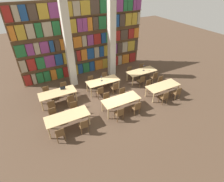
# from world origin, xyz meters

# --- Properties ---
(ground_plane) EXTENTS (40.00, 40.00, 0.00)m
(ground_plane) POSITION_xyz_m (0.00, 0.00, 0.00)
(ground_plane) COLOR #4C3828
(bookshelf_bank) EXTENTS (9.79, 0.35, 5.50)m
(bookshelf_bank) POSITION_xyz_m (0.02, 4.28, 2.71)
(bookshelf_bank) COLOR brown
(bookshelf_bank) RESTS_ON ground_plane
(pillar_left) EXTENTS (0.47, 0.47, 6.00)m
(pillar_left) POSITION_xyz_m (-1.59, 2.96, 3.00)
(pillar_left) COLOR beige
(pillar_left) RESTS_ON ground_plane
(pillar_center) EXTENTS (0.47, 0.47, 6.00)m
(pillar_center) POSITION_xyz_m (1.59, 2.96, 3.00)
(pillar_center) COLOR beige
(pillar_center) RESTS_ON ground_plane
(reading_table_0) EXTENTS (2.24, 0.92, 0.76)m
(reading_table_0) POSITION_xyz_m (-3.17, -1.17, 0.69)
(reading_table_0) COLOR tan
(reading_table_0) RESTS_ON ground_plane
(chair_0) EXTENTS (0.42, 0.40, 0.87)m
(chair_0) POSITION_xyz_m (-3.76, -1.92, 0.47)
(chair_0) COLOR brown
(chair_0) RESTS_ON ground_plane
(chair_1) EXTENTS (0.42, 0.40, 0.87)m
(chair_1) POSITION_xyz_m (-3.76, -0.43, 0.47)
(chair_1) COLOR brown
(chair_1) RESTS_ON ground_plane
(chair_2) EXTENTS (0.42, 0.40, 0.87)m
(chair_2) POSITION_xyz_m (-2.56, -1.92, 0.47)
(chair_2) COLOR brown
(chair_2) RESTS_ON ground_plane
(chair_3) EXTENTS (0.42, 0.40, 0.87)m
(chair_3) POSITION_xyz_m (-2.56, -0.43, 0.47)
(chair_3) COLOR brown
(chair_3) RESTS_ON ground_plane
(reading_table_1) EXTENTS (2.24, 0.92, 0.76)m
(reading_table_1) POSITION_xyz_m (0.02, -1.23, 0.69)
(reading_table_1) COLOR tan
(reading_table_1) RESTS_ON ground_plane
(chair_4) EXTENTS (0.42, 0.40, 0.87)m
(chair_4) POSITION_xyz_m (-0.51, -1.98, 0.47)
(chair_4) COLOR brown
(chair_4) RESTS_ON ground_plane
(chair_5) EXTENTS (0.42, 0.40, 0.87)m
(chair_5) POSITION_xyz_m (-0.51, -0.49, 0.47)
(chair_5) COLOR brown
(chair_5) RESTS_ON ground_plane
(chair_6) EXTENTS (0.42, 0.40, 0.87)m
(chair_6) POSITION_xyz_m (0.60, -1.98, 0.47)
(chair_6) COLOR brown
(chair_6) RESTS_ON ground_plane
(chair_7) EXTENTS (0.42, 0.40, 0.87)m
(chair_7) POSITION_xyz_m (0.60, -0.49, 0.47)
(chair_7) COLOR brown
(chair_7) RESTS_ON ground_plane
(reading_table_2) EXTENTS (2.24, 0.92, 0.76)m
(reading_table_2) POSITION_xyz_m (3.21, -1.20, 0.69)
(reading_table_2) COLOR tan
(reading_table_2) RESTS_ON ground_plane
(chair_8) EXTENTS (0.42, 0.40, 0.87)m
(chair_8) POSITION_xyz_m (2.70, -1.95, 0.47)
(chair_8) COLOR brown
(chair_8) RESTS_ON ground_plane
(chair_9) EXTENTS (0.42, 0.40, 0.87)m
(chair_9) POSITION_xyz_m (2.70, -0.45, 0.47)
(chair_9) COLOR brown
(chair_9) RESTS_ON ground_plane
(chair_10) EXTENTS (0.42, 0.40, 0.87)m
(chair_10) POSITION_xyz_m (3.76, -1.95, 0.47)
(chair_10) COLOR brown
(chair_10) RESTS_ON ground_plane
(chair_11) EXTENTS (0.42, 0.40, 0.87)m
(chair_11) POSITION_xyz_m (3.76, -0.45, 0.47)
(chair_11) COLOR brown
(chair_11) RESTS_ON ground_plane
(reading_table_3) EXTENTS (2.24, 0.92, 0.76)m
(reading_table_3) POSITION_xyz_m (-3.11, 1.21, 0.69)
(reading_table_3) COLOR tan
(reading_table_3) RESTS_ON ground_plane
(chair_12) EXTENTS (0.42, 0.40, 0.87)m
(chair_12) POSITION_xyz_m (-3.67, 0.46, 0.47)
(chair_12) COLOR brown
(chair_12) RESTS_ON ground_plane
(chair_13) EXTENTS (0.42, 0.40, 0.87)m
(chair_13) POSITION_xyz_m (-3.67, 1.95, 0.47)
(chair_13) COLOR brown
(chair_13) RESTS_ON ground_plane
(chair_14) EXTENTS (0.42, 0.40, 0.87)m
(chair_14) POSITION_xyz_m (-2.53, 0.46, 0.47)
(chair_14) COLOR brown
(chair_14) RESTS_ON ground_plane
(chair_15) EXTENTS (0.42, 0.40, 0.87)m
(chair_15) POSITION_xyz_m (-2.53, 1.95, 0.47)
(chair_15) COLOR brown
(chair_15) RESTS_ON ground_plane
(laptop) EXTENTS (0.32, 0.22, 0.21)m
(laptop) POSITION_xyz_m (-2.71, 1.47, 0.80)
(laptop) COLOR silver
(laptop) RESTS_ON reading_table_3
(reading_table_4) EXTENTS (2.24, 0.92, 0.76)m
(reading_table_4) POSITION_xyz_m (-0.02, 1.18, 0.69)
(reading_table_4) COLOR tan
(reading_table_4) RESTS_ON ground_plane
(chair_16) EXTENTS (0.42, 0.40, 0.87)m
(chair_16) POSITION_xyz_m (-0.60, 0.43, 0.47)
(chair_16) COLOR brown
(chair_16) RESTS_ON ground_plane
(chair_17) EXTENTS (0.42, 0.40, 0.87)m
(chair_17) POSITION_xyz_m (-0.60, 1.92, 0.47)
(chair_17) COLOR brown
(chair_17) RESTS_ON ground_plane
(chair_18) EXTENTS (0.42, 0.40, 0.87)m
(chair_18) POSITION_xyz_m (0.50, 0.43, 0.47)
(chair_18) COLOR brown
(chair_18) RESTS_ON ground_plane
(chair_19) EXTENTS (0.42, 0.40, 0.87)m
(chair_19) POSITION_xyz_m (0.50, 1.92, 0.47)
(chair_19) COLOR brown
(chair_19) RESTS_ON ground_plane
(desk_lamp_0) EXTENTS (0.14, 0.14, 0.40)m
(desk_lamp_0) POSITION_xyz_m (-0.10, 1.21, 1.03)
(desk_lamp_0) COLOR #232328
(desk_lamp_0) RESTS_ON reading_table_4
(reading_table_5) EXTENTS (2.24, 0.92, 0.76)m
(reading_table_5) POSITION_xyz_m (3.18, 1.11, 0.69)
(reading_table_5) COLOR tan
(reading_table_5) RESTS_ON ground_plane
(chair_20) EXTENTS (0.42, 0.40, 0.87)m
(chair_20) POSITION_xyz_m (2.63, 0.36, 0.47)
(chair_20) COLOR brown
(chair_20) RESTS_ON ground_plane
(chair_21) EXTENTS (0.42, 0.40, 0.87)m
(chair_21) POSITION_xyz_m (2.63, 1.86, 0.47)
(chair_21) COLOR brown
(chair_21) RESTS_ON ground_plane
(chair_22) EXTENTS (0.42, 0.40, 0.87)m
(chair_22) POSITION_xyz_m (3.78, 0.36, 0.47)
(chair_22) COLOR brown
(chair_22) RESTS_ON ground_plane
(chair_23) EXTENTS (0.42, 0.40, 0.87)m
(chair_23) POSITION_xyz_m (3.78, 1.86, 0.47)
(chair_23) COLOR brown
(chair_23) RESTS_ON ground_plane
(desk_lamp_1) EXTENTS (0.14, 0.14, 0.48)m
(desk_lamp_1) POSITION_xyz_m (3.33, 1.12, 1.08)
(desk_lamp_1) COLOR #232328
(desk_lamp_1) RESTS_ON reading_table_5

